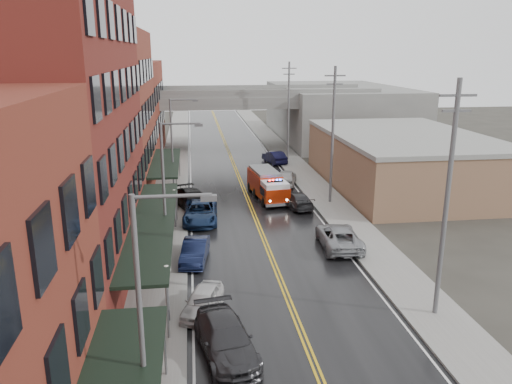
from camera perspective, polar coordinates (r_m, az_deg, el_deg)
road at (r=39.29m, az=0.24°, el=-3.77°), size 11.00×160.00×0.02m
sidewalk_left at (r=39.03m, az=-10.47°, el=-4.08°), size 3.00×160.00×0.15m
sidewalk_right at (r=40.84m, az=10.46°, el=-3.18°), size 3.00×160.00×0.15m
curb_left at (r=38.96m, az=-8.05°, el=-4.00°), size 0.30×160.00×0.15m
curb_right at (r=40.37m, az=8.22°, el=-3.30°), size 0.30×160.00×0.15m
brick_building_b at (r=31.13m, az=-23.09°, el=6.88°), size 9.00×20.00×18.00m
brick_building_c at (r=48.27m, az=-17.53°, el=8.31°), size 9.00×15.00×15.00m
brick_building_far at (r=65.63m, az=-14.88°, el=8.97°), size 9.00×20.00×12.00m
tan_building at (r=52.28m, az=16.40°, el=3.35°), size 14.00×22.00×5.00m
right_far_block at (r=80.59m, az=9.28°, el=9.01°), size 18.00×30.00×8.00m
awning_1 at (r=31.49m, az=-11.67°, el=-3.38°), size 2.60×18.00×3.09m
awning_2 at (r=48.35m, az=-10.29°, el=3.36°), size 2.60×13.00×3.09m
globe_lamp_1 at (r=25.19m, az=-10.15°, el=-9.94°), size 0.44×0.44×3.12m
globe_lamp_2 at (r=38.29m, az=-9.29°, el=-0.89°), size 0.44×0.44×3.12m
street_lamp_0 at (r=16.78m, az=-12.29°, el=-12.85°), size 2.64×0.22×9.00m
street_lamp_1 at (r=31.76m, az=-10.07°, el=1.01°), size 2.64×0.22×9.00m
street_lamp_2 at (r=47.41m, az=-9.31°, el=5.87°), size 2.64×0.22×9.00m
utility_pole_0 at (r=25.80m, az=21.00°, el=-0.66°), size 1.80×0.24×12.00m
utility_pole_1 at (r=43.98m, az=8.76°, el=6.62°), size 1.80×0.24×12.00m
utility_pole_2 at (r=63.26m, az=3.74°, el=9.50°), size 1.80×0.24×12.00m
overpass at (r=69.26m, az=-3.34°, el=9.77°), size 40.00×10.00×7.50m
fire_truck at (r=45.84m, az=1.34°, el=0.88°), size 3.48×7.23×2.56m
parked_car_left_3 at (r=23.19m, az=-3.48°, el=-16.43°), size 3.11×5.70×1.57m
parked_car_left_4 at (r=26.60m, az=-6.12°, el=-12.28°), size 2.70×4.19×1.33m
parked_car_left_5 at (r=32.65m, az=-7.00°, el=-6.73°), size 2.11×4.51×1.43m
parked_car_left_6 at (r=40.06m, az=-6.38°, el=-2.30°), size 2.93×5.86×1.59m
parked_car_left_7 at (r=43.29m, az=-7.19°, el=-0.91°), size 4.08×6.12×1.65m
parked_car_right_0 at (r=35.18m, az=9.45°, el=-5.04°), size 2.96×5.76×1.56m
parked_car_right_1 at (r=43.68m, az=4.68°, el=-0.89°), size 2.49×4.84×1.34m
parked_car_right_2 at (r=50.94m, az=3.49°, el=1.68°), size 3.08×5.01×1.59m
parked_car_right_3 at (r=61.01m, az=2.11°, el=4.01°), size 2.65×4.85×1.52m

